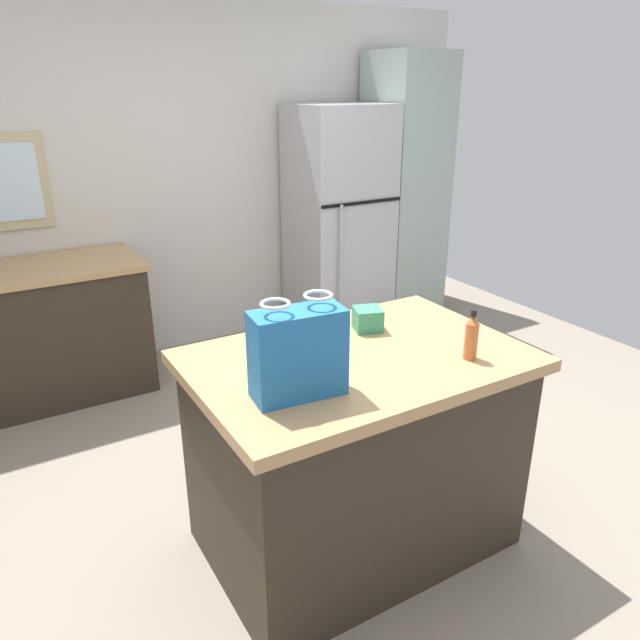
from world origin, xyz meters
TOP-DOWN VIEW (x-y plane):
  - ground at (0.00, 0.00)m, footprint 5.84×5.84m
  - back_wall at (-0.02, 2.26)m, footprint 4.87×0.13m
  - kitchen_island at (-0.15, -0.30)m, footprint 1.34×0.90m
  - refrigerator at (1.13, 1.87)m, footprint 0.71×0.67m
  - tall_cabinet at (1.78, 1.87)m, footprint 0.53×0.59m
  - sink_counter at (-1.29, 1.87)m, footprint 1.64×0.67m
  - shopping_bag at (-0.52, -0.47)m, footprint 0.34×0.18m
  - small_box at (0.04, -0.10)m, footprint 0.15×0.15m
  - bottle at (0.21, -0.55)m, footprint 0.05×0.05m

SIDE VIEW (x-z plane):
  - ground at x=0.00m, z-range 0.00..0.00m
  - sink_counter at x=-1.29m, z-range -0.08..0.99m
  - kitchen_island at x=-0.15m, z-range 0.00..0.93m
  - refrigerator at x=1.13m, z-range 0.00..1.80m
  - small_box at x=0.04m, z-range 0.92..1.02m
  - bottle at x=0.21m, z-range 0.91..1.12m
  - shopping_bag at x=-0.52m, z-range 0.90..1.26m
  - tall_cabinet at x=1.78m, z-range 0.00..2.17m
  - back_wall at x=-0.02m, z-range 0.00..2.51m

